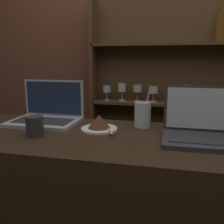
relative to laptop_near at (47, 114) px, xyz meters
The scene contains 7 objects.
back_wall 1.09m from the laptop_near, 62.10° to the left, with size 7.00×0.06×2.70m.
back_shelf 1.03m from the laptop_near, 56.00° to the left, with size 1.13×0.18×1.81m.
laptop_near is the anchor object (origin of this frame).
laptop_far 0.77m from the laptop_near, ahead, with size 0.32×0.23×0.22m.
cake_plate 0.32m from the laptop_near, 15.30° to the right, with size 0.17×0.18×0.07m.
water_glass 0.50m from the laptop_near, ahead, with size 0.08×0.08×0.18m.
coffee_cup 0.24m from the laptop_near, 75.43° to the right, with size 0.07×0.07×0.09m.
Camera 1 is at (0.13, -0.73, 1.34)m, focal length 40.00 mm.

